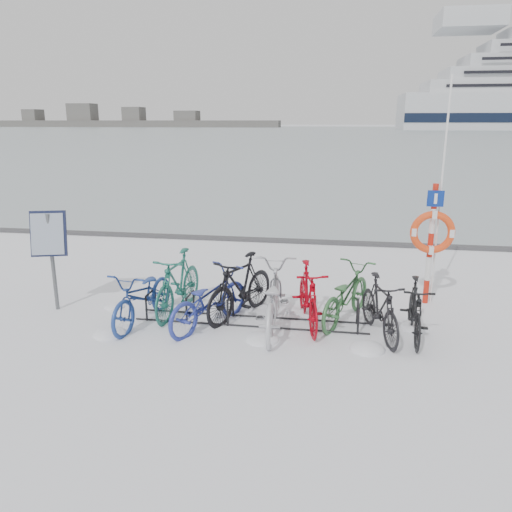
# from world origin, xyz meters

# --- Properties ---
(ground) EXTENTS (900.00, 900.00, 0.00)m
(ground) POSITION_xyz_m (0.00, 0.00, 0.00)
(ground) COLOR white
(ground) RESTS_ON ground
(ice_sheet) EXTENTS (400.00, 298.00, 0.02)m
(ice_sheet) POSITION_xyz_m (0.00, 155.00, 0.01)
(ice_sheet) COLOR #A2B0B7
(ice_sheet) RESTS_ON ground
(quay_edge) EXTENTS (400.00, 0.25, 0.10)m
(quay_edge) POSITION_xyz_m (0.00, 5.90, 0.05)
(quay_edge) COLOR #3F3F42
(quay_edge) RESTS_ON ground
(bike_rack) EXTENTS (4.00, 0.48, 0.46)m
(bike_rack) POSITION_xyz_m (0.00, 0.00, 0.18)
(bike_rack) COLOR black
(bike_rack) RESTS_ON ground
(info_board) EXTENTS (0.65, 0.39, 1.83)m
(info_board) POSITION_xyz_m (-3.63, 0.01, 1.32)
(info_board) COLOR #595B5E
(info_board) RESTS_ON ground
(lifebuoy_station) EXTENTS (0.79, 0.23, 4.13)m
(lifebuoy_station) POSITION_xyz_m (3.13, 1.42, 1.39)
(lifebuoy_station) COLOR red
(lifebuoy_station) RESTS_ON ground
(shoreline) EXTENTS (180.00, 12.00, 9.50)m
(shoreline) POSITION_xyz_m (-122.02, 260.00, 2.79)
(shoreline) COLOR #484848
(shoreline) RESTS_ON ground
(bike_0) EXTENTS (0.93, 1.98, 1.00)m
(bike_0) POSITION_xyz_m (-1.82, -0.27, 0.50)
(bike_0) COLOR navy
(bike_0) RESTS_ON ground
(bike_1) EXTENTS (0.73, 1.95, 1.15)m
(bike_1) POSITION_xyz_m (-1.38, 0.28, 0.57)
(bike_1) COLOR #1E6455
(bike_1) RESTS_ON ground
(bike_2) EXTENTS (1.45, 2.02, 1.01)m
(bike_2) POSITION_xyz_m (-0.67, -0.25, 0.50)
(bike_2) COLOR navy
(bike_2) RESTS_ON ground
(bike_3) EXTENTS (1.28, 1.94, 1.14)m
(bike_3) POSITION_xyz_m (-0.24, 0.28, 0.57)
(bike_3) COLOR black
(bike_3) RESTS_ON ground
(bike_4) EXTENTS (0.88, 2.20, 1.13)m
(bike_4) POSITION_xyz_m (0.39, -0.18, 0.56)
(bike_4) COLOR #B4B5BC
(bike_4) RESTS_ON ground
(bike_5) EXTENTS (0.88, 1.86, 1.08)m
(bike_5) POSITION_xyz_m (0.97, 0.08, 0.54)
(bike_5) COLOR #A20310
(bike_5) RESTS_ON ground
(bike_6) EXTENTS (1.35, 2.01, 1.00)m
(bike_6) POSITION_xyz_m (1.59, 0.38, 0.50)
(bike_6) COLOR #336738
(bike_6) RESTS_ON ground
(bike_7) EXTENTS (0.90, 1.74, 1.00)m
(bike_7) POSITION_xyz_m (2.13, -0.18, 0.50)
(bike_7) COLOR black
(bike_7) RESTS_ON ground
(bike_8) EXTENTS (0.53, 1.63, 0.97)m
(bike_8) POSITION_xyz_m (2.68, -0.16, 0.48)
(bike_8) COLOR black
(bike_8) RESTS_ON ground
(snow_drifts) EXTENTS (5.81, 1.93, 0.19)m
(snow_drifts) POSITION_xyz_m (0.31, -0.30, 0.00)
(snow_drifts) COLOR white
(snow_drifts) RESTS_ON ground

